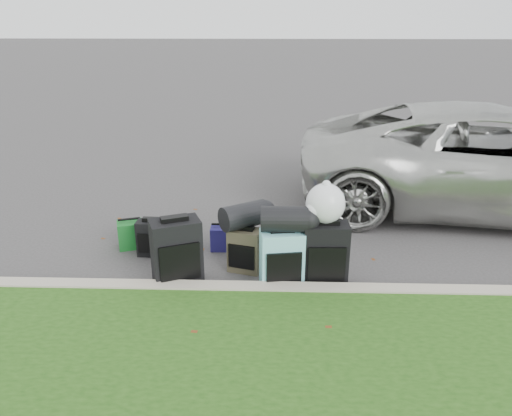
{
  "coord_description": "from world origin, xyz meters",
  "views": [
    {
      "loc": [
        0.09,
        -5.56,
        2.79
      ],
      "look_at": [
        -0.1,
        0.2,
        0.55
      ],
      "focal_mm": 35.0,
      "sensor_mm": 36.0,
      "label": 1
    }
  ],
  "objects_px": {
    "suv": "(495,160)",
    "tote_navy": "(222,238)",
    "suitcase_large_black_left": "(177,253)",
    "suitcase_olive": "(245,250)",
    "suitcase_teal": "(282,259)",
    "suitcase_small_black": "(152,238)",
    "tote_green": "(130,234)",
    "suitcase_large_black_right": "(325,255)"
  },
  "relations": [
    {
      "from": "suitcase_small_black",
      "to": "suitcase_olive",
      "type": "relative_size",
      "value": 0.87
    },
    {
      "from": "suv",
      "to": "tote_navy",
      "type": "relative_size",
      "value": 18.99
    },
    {
      "from": "suv",
      "to": "tote_green",
      "type": "bearing_deg",
      "value": 114.85
    },
    {
      "from": "suitcase_teal",
      "to": "suitcase_large_black_right",
      "type": "height_order",
      "value": "suitcase_large_black_right"
    },
    {
      "from": "tote_navy",
      "to": "suitcase_small_black",
      "type": "bearing_deg",
      "value": -168.72
    },
    {
      "from": "suv",
      "to": "suitcase_large_black_left",
      "type": "xyz_separation_m",
      "value": [
        -4.32,
        -2.41,
        -0.41
      ]
    },
    {
      "from": "suv",
      "to": "tote_green",
      "type": "relative_size",
      "value": 16.44
    },
    {
      "from": "suitcase_small_black",
      "to": "suitcase_teal",
      "type": "bearing_deg",
      "value": -21.79
    },
    {
      "from": "suitcase_teal",
      "to": "suitcase_large_black_right",
      "type": "xyz_separation_m",
      "value": [
        0.47,
        0.05,
        0.04
      ]
    },
    {
      "from": "suv",
      "to": "suitcase_small_black",
      "type": "relative_size",
      "value": 12.77
    },
    {
      "from": "suitcase_large_black_left",
      "to": "suitcase_large_black_right",
      "type": "xyz_separation_m",
      "value": [
        1.61,
        0.04,
        -0.02
      ]
    },
    {
      "from": "suitcase_large_black_right",
      "to": "tote_green",
      "type": "relative_size",
      "value": 2.09
    },
    {
      "from": "suitcase_large_black_left",
      "to": "suv",
      "type": "bearing_deg",
      "value": 6.89
    },
    {
      "from": "suv",
      "to": "tote_green",
      "type": "distance_m",
      "value": 5.34
    },
    {
      "from": "suitcase_olive",
      "to": "tote_navy",
      "type": "height_order",
      "value": "suitcase_olive"
    },
    {
      "from": "suitcase_teal",
      "to": "suv",
      "type": "bearing_deg",
      "value": 28.6
    },
    {
      "from": "suitcase_teal",
      "to": "tote_navy",
      "type": "height_order",
      "value": "suitcase_teal"
    },
    {
      "from": "suv",
      "to": "suitcase_large_black_left",
      "type": "relative_size",
      "value": 7.53
    },
    {
      "from": "suitcase_small_black",
      "to": "suv",
      "type": "bearing_deg",
      "value": 22.5
    },
    {
      "from": "suv",
      "to": "suitcase_large_black_left",
      "type": "height_order",
      "value": "suv"
    },
    {
      "from": "tote_navy",
      "to": "suitcase_large_black_left",
      "type": "bearing_deg",
      "value": -115.52
    },
    {
      "from": "suitcase_small_black",
      "to": "suitcase_olive",
      "type": "bearing_deg",
      "value": -14.75
    },
    {
      "from": "suitcase_small_black",
      "to": "tote_navy",
      "type": "relative_size",
      "value": 1.49
    },
    {
      "from": "suitcase_large_black_left",
      "to": "tote_green",
      "type": "bearing_deg",
      "value": 107.95
    },
    {
      "from": "suitcase_large_black_left",
      "to": "tote_green",
      "type": "relative_size",
      "value": 2.18
    },
    {
      "from": "suitcase_olive",
      "to": "suitcase_teal",
      "type": "xyz_separation_m",
      "value": [
        0.41,
        -0.36,
        0.07
      ]
    },
    {
      "from": "tote_green",
      "to": "tote_navy",
      "type": "height_order",
      "value": "tote_green"
    },
    {
      "from": "suitcase_teal",
      "to": "suitcase_olive",
      "type": "bearing_deg",
      "value": 130.65
    },
    {
      "from": "suitcase_large_black_right",
      "to": "tote_green",
      "type": "xyz_separation_m",
      "value": [
        -2.38,
        0.88,
        -0.19
      ]
    },
    {
      "from": "suv",
      "to": "suitcase_olive",
      "type": "relative_size",
      "value": 11.09
    },
    {
      "from": "suitcase_olive",
      "to": "suitcase_teal",
      "type": "bearing_deg",
      "value": -24.18
    },
    {
      "from": "suitcase_teal",
      "to": "suitcase_small_black",
      "type": "bearing_deg",
      "value": 146.62
    },
    {
      "from": "suitcase_large_black_left",
      "to": "suitcase_small_black",
      "type": "bearing_deg",
      "value": 99.67
    },
    {
      "from": "suitcase_small_black",
      "to": "suitcase_large_black_left",
      "type": "height_order",
      "value": "suitcase_large_black_left"
    },
    {
      "from": "suitcase_teal",
      "to": "suitcase_large_black_left",
      "type": "bearing_deg",
      "value": 170.3
    },
    {
      "from": "suitcase_large_black_right",
      "to": "suv",
      "type": "bearing_deg",
      "value": 39.84
    },
    {
      "from": "suv",
      "to": "suitcase_teal",
      "type": "height_order",
      "value": "suv"
    },
    {
      "from": "tote_green",
      "to": "tote_navy",
      "type": "distance_m",
      "value": 1.17
    },
    {
      "from": "suv",
      "to": "suitcase_olive",
      "type": "distance_m",
      "value": 4.18
    },
    {
      "from": "suitcase_olive",
      "to": "suitcase_teal",
      "type": "height_order",
      "value": "suitcase_teal"
    },
    {
      "from": "suitcase_small_black",
      "to": "tote_green",
      "type": "height_order",
      "value": "suitcase_small_black"
    },
    {
      "from": "suitcase_large_black_left",
      "to": "suitcase_olive",
      "type": "bearing_deg",
      "value": 2.56
    }
  ]
}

